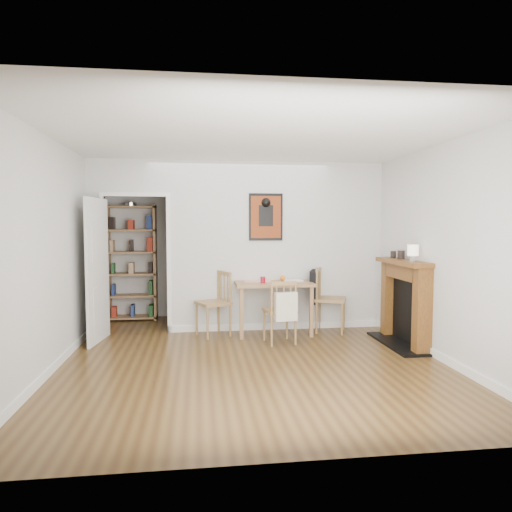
{
  "coord_description": "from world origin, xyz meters",
  "views": [
    {
      "loc": [
        -0.63,
        -5.59,
        1.64
      ],
      "look_at": [
        0.15,
        0.6,
        1.2
      ],
      "focal_mm": 32.0,
      "sensor_mm": 36.0,
      "label": 1
    }
  ],
  "objects": [
    {
      "name": "room_shell",
      "position": [
        0.1,
        1.34,
        1.3
      ],
      "size": [
        5.2,
        5.2,
        5.2
      ],
      "color": "#BBBBB9",
      "rests_on": "ground"
    },
    {
      "name": "placemat",
      "position": [
        0.26,
        1.2,
        0.78
      ],
      "size": [
        0.44,
        0.35,
        0.0
      ],
      "primitive_type": "cube",
      "rotation": [
        0.0,
        0.0,
        -0.15
      ],
      "color": "beige",
      "rests_on": "dining_table"
    },
    {
      "name": "ceramic_jar_b",
      "position": [
        2.13,
        0.59,
        1.21
      ],
      "size": [
        0.08,
        0.08,
        0.1
      ],
      "primitive_type": "cylinder",
      "color": "black",
      "rests_on": "fireplace"
    },
    {
      "name": "orange_fruit",
      "position": [
        0.64,
        1.22,
        0.82
      ],
      "size": [
        0.08,
        0.08,
        0.08
      ],
      "primitive_type": "sphere",
      "color": "orange",
      "rests_on": "dining_table"
    },
    {
      "name": "mantel_lamp",
      "position": [
        2.08,
        -0.09,
        1.3
      ],
      "size": [
        0.14,
        0.14,
        0.22
      ],
      "color": "silver",
      "rests_on": "fireplace"
    },
    {
      "name": "red_glass",
      "position": [
        0.31,
        0.98,
        0.83
      ],
      "size": [
        0.07,
        0.07,
        0.09
      ],
      "primitive_type": "cylinder",
      "color": "maroon",
      "rests_on": "dining_table"
    },
    {
      "name": "dining_table",
      "position": [
        0.48,
        1.1,
        0.69
      ],
      "size": [
        1.14,
        0.73,
        0.78
      ],
      "color": "#A5734D",
      "rests_on": "ground"
    },
    {
      "name": "chair_left",
      "position": [
        -0.42,
        1.07,
        0.47
      ],
      "size": [
        0.63,
        0.63,
        0.95
      ],
      "color": "#A3794B",
      "rests_on": "ground"
    },
    {
      "name": "bookshelf",
      "position": [
        -1.76,
        2.4,
        0.97
      ],
      "size": [
        0.83,
        0.33,
        1.97
      ],
      "color": "#A5734D",
      "rests_on": "ground"
    },
    {
      "name": "ground",
      "position": [
        0.0,
        0.0,
        0.0
      ],
      "size": [
        5.2,
        5.2,
        0.0
      ],
      "primitive_type": "plane",
      "color": "brown",
      "rests_on": "ground"
    },
    {
      "name": "chair_right",
      "position": [
        1.34,
        1.11,
        0.5
      ],
      "size": [
        0.68,
        0.63,
        0.97
      ],
      "color": "#A3794B",
      "rests_on": "ground"
    },
    {
      "name": "ceramic_jar_a",
      "position": [
        2.15,
        0.39,
        1.22
      ],
      "size": [
        0.1,
        0.1,
        0.12
      ],
      "primitive_type": "cylinder",
      "color": "black",
      "rests_on": "fireplace"
    },
    {
      "name": "chair_front",
      "position": [
        0.48,
        0.53,
        0.45
      ],
      "size": [
        0.5,
        0.55,
        0.88
      ],
      "color": "#A3794B",
      "rests_on": "ground"
    },
    {
      "name": "fireplace",
      "position": [
        2.16,
        0.25,
        0.62
      ],
      "size": [
        0.45,
        1.25,
        1.16
      ],
      "color": "brown",
      "rests_on": "ground"
    },
    {
      "name": "notebook",
      "position": [
        0.8,
        1.18,
        0.79
      ],
      "size": [
        0.29,
        0.23,
        0.01
      ],
      "primitive_type": "cube",
      "rotation": [
        0.0,
        0.0,
        0.11
      ],
      "color": "white",
      "rests_on": "dining_table"
    }
  ]
}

